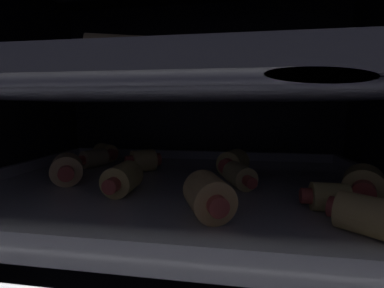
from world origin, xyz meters
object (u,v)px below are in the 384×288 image
object	(u,v)px
pig_in_blanket_upper_1	(364,63)
pig_in_blanket_upper_6	(135,79)
pig_in_blanket_upper_9	(383,58)
baking_tray_lower	(180,186)
oven_rack_lower	(180,192)
pig_in_blanket_lower_1	(240,176)
baking_tray_upper	(179,88)
pig_in_blanket_upper_2	(293,73)
pig_in_blanket_lower_11	(363,185)
pig_in_blanket_upper_8	(100,83)
pig_in_blanket_lower_4	(67,169)
pig_in_blanket_upper_7	(227,71)
pig_in_blanket_upper_0	(189,82)
pig_in_blanket_lower_2	(329,197)
pig_in_blanket_lower_3	(94,158)
pig_in_blanket_lower_6	(106,153)
pig_in_blanket_upper_10	(118,54)
oven_rack_upper	(179,96)
pig_in_blanket_upper_4	(178,76)
pig_in_blanket_lower_8	(366,215)
pig_in_blanket_lower_7	(209,196)
pig_in_blanket_upper_3	(56,62)
pig_in_blanket_lower_9	(143,161)
pig_in_blanket_upper_11	(239,77)
pig_in_blanket_lower_10	(123,179)
pig_in_blanket_lower_0	(233,163)

from	to	relation	value
pig_in_blanket_upper_1	pig_in_blanket_upper_6	size ratio (longest dim) A/B	1.12
pig_in_blanket_upper_9	baking_tray_lower	bearing A→B (deg)	164.64
oven_rack_lower	pig_in_blanket_lower_1	distance (cm)	6.94
baking_tray_upper	pig_in_blanket_upper_2	bearing A→B (deg)	17.71
pig_in_blanket_lower_11	pig_in_blanket_upper_8	distance (cm)	35.58
pig_in_blanket_lower_4	pig_in_blanket_upper_1	distance (cm)	32.59
pig_in_blanket_lower_11	pig_in_blanket_upper_7	bearing A→B (deg)	168.28
pig_in_blanket_upper_0	pig_in_blanket_upper_7	world-z (taller)	same
baking_tray_upper	pig_in_blanket_lower_11	bearing A→B (deg)	-11.38
pig_in_blanket_lower_2	pig_in_blanket_lower_3	world-z (taller)	pig_in_blanket_lower_3
baking_tray_lower	pig_in_blanket_lower_4	world-z (taller)	pig_in_blanket_lower_4
pig_in_blanket_lower_6	pig_in_blanket_upper_10	size ratio (longest dim) A/B	0.78
oven_rack_upper	pig_in_blanket_upper_4	size ratio (longest dim) A/B	7.74
pig_in_blanket_lower_4	pig_in_blanket_lower_8	size ratio (longest dim) A/B	1.17
pig_in_blanket_upper_7	pig_in_blanket_upper_8	distance (cm)	21.71
pig_in_blanket_lower_7	pig_in_blanket_upper_3	distance (cm)	17.07
oven_rack_lower	pig_in_blanket_lower_3	distance (cm)	15.72
baking_tray_lower	baking_tray_upper	distance (cm)	10.87
pig_in_blanket_lower_6	pig_in_blanket_lower_8	world-z (taller)	pig_in_blanket_lower_6
pig_in_blanket_lower_3	oven_rack_lower	bearing A→B (deg)	-25.92
baking_tray_lower	pig_in_blanket_lower_9	distance (cm)	8.13
pig_in_blanket_upper_4	pig_in_blanket_lower_1	bearing A→B (deg)	-24.44
pig_in_blanket_lower_4	pig_in_blanket_lower_9	distance (cm)	9.52
pig_in_blanket_lower_6	baking_tray_upper	xyz separation A→B (cm)	(14.30, -10.95, 9.26)
pig_in_blanket_upper_11	pig_in_blanket_upper_10	bearing A→B (deg)	-117.67
pig_in_blanket_upper_0	pig_in_blanket_lower_6	bearing A→B (deg)	179.17
pig_in_blanket_lower_10	pig_in_blanket_upper_11	size ratio (longest dim) A/B	1.07
baking_tray_lower	oven_rack_upper	bearing A→B (deg)	90.00
oven_rack_upper	pig_in_blanket_upper_1	world-z (taller)	pig_in_blanket_upper_1
pig_in_blanket_lower_7	pig_in_blanket_upper_4	distance (cm)	16.50
pig_in_blanket_lower_0	pig_in_blanket_upper_0	world-z (taller)	pig_in_blanket_upper_0
pig_in_blanket_lower_2	pig_in_blanket_lower_1	bearing A→B (deg)	141.25
oven_rack_upper	pig_in_blanket_upper_4	world-z (taller)	pig_in_blanket_upper_4
pig_in_blanket_lower_11	pig_in_blanket_upper_10	distance (cm)	23.43
pig_in_blanket_lower_9	pig_in_blanket_upper_11	world-z (taller)	pig_in_blanket_upper_11
pig_in_blanket_lower_1	pig_in_blanket_lower_10	world-z (taller)	pig_in_blanket_lower_10
pig_in_blanket_lower_1	pig_in_blanket_lower_6	distance (cm)	23.61
pig_in_blanket_upper_3	pig_in_blanket_lower_7	bearing A→B (deg)	-5.02
pig_in_blanket_lower_8	pig_in_blanket_lower_9	size ratio (longest dim) A/B	0.98
pig_in_blanket_lower_8	pig_in_blanket_lower_10	distance (cm)	20.68
pig_in_blanket_upper_1	pig_in_blanket_lower_8	bearing A→B (deg)	-108.45
pig_in_blanket_lower_8	pig_in_blanket_upper_9	distance (cm)	12.49
oven_rack_lower	pig_in_blanket_upper_3	distance (cm)	17.81
pig_in_blanket_lower_9	pig_in_blanket_upper_10	bearing A→B (deg)	-76.60
pig_in_blanket_lower_6	pig_in_blanket_upper_3	xyz separation A→B (cm)	(5.04, -18.20, 11.00)
pig_in_blanket_lower_2	pig_in_blanket_upper_2	distance (cm)	14.99
pig_in_blanket_lower_1	pig_in_blanket_upper_0	size ratio (longest dim) A/B	1.11
pig_in_blanket_upper_6	pig_in_blanket_upper_7	bearing A→B (deg)	-27.88
pig_in_blanket_lower_4	oven_rack_upper	world-z (taller)	oven_rack_upper
baking_tray_lower	pig_in_blanket_upper_9	distance (cm)	22.07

